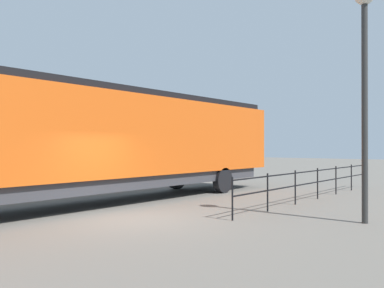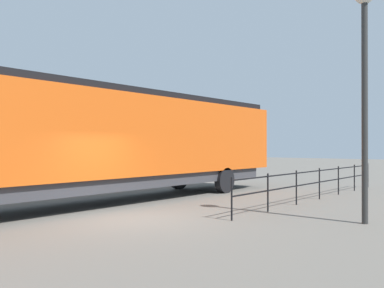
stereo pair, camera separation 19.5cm
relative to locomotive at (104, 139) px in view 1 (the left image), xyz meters
name	(u,v)px [view 1 (the left image)]	position (x,y,z in m)	size (l,w,h in m)	color
ground_plane	(133,219)	(3.10, -1.50, -2.29)	(120.00, 120.00, 0.00)	#666059
locomotive	(104,139)	(0.00, 0.00, 0.00)	(2.97, 18.99, 4.08)	#D15114
lamp_post	(365,53)	(8.35, 1.92, 2.22)	(0.53, 0.53, 6.33)	#2D2D2D
platform_fence	(318,179)	(5.39, 6.05, -1.52)	(0.05, 12.01, 1.19)	black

